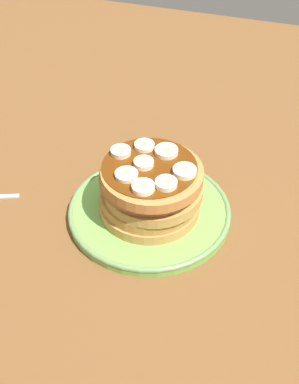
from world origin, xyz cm
name	(u,v)px	position (x,y,z in cm)	size (l,w,h in cm)	color
ground_plane	(150,222)	(0.00, 0.00, -1.50)	(140.00, 140.00, 3.00)	brown
plate	(150,211)	(0.00, 0.00, 0.78)	(23.51, 23.51, 1.45)	#72B74C
pancake_stack	(152,188)	(0.31, 0.11, 5.14)	(14.59, 15.15, 7.94)	#BC8346
banana_slice_0	(143,164)	(-0.81, -0.20, 9.43)	(2.74, 2.74, 0.97)	#F6E6C2
banana_slice_1	(127,175)	(-2.26, -2.88, 9.34)	(3.10, 3.10, 0.80)	beige
banana_slice_2	(144,146)	(-1.96, 3.83, 9.36)	(2.85, 2.85, 0.82)	#EFE3C3
banana_slice_3	(143,187)	(0.64, -4.67, 9.42)	(3.02, 3.02, 0.96)	#EEEAC2
banana_slice_4	(166,152)	(1.36, 3.43, 9.41)	(3.25, 3.25, 0.94)	beige
banana_slice_5	(166,184)	(3.21, -3.08, 9.42)	(2.92, 2.92, 0.96)	#F6E1B7
banana_slice_6	(185,171)	(4.86, 0.05, 9.44)	(3.17, 3.17, 0.98)	#EAEAC5
banana_slice_7	(121,152)	(-4.63, 1.47, 9.43)	(2.82, 2.82, 0.96)	#FCE0BA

